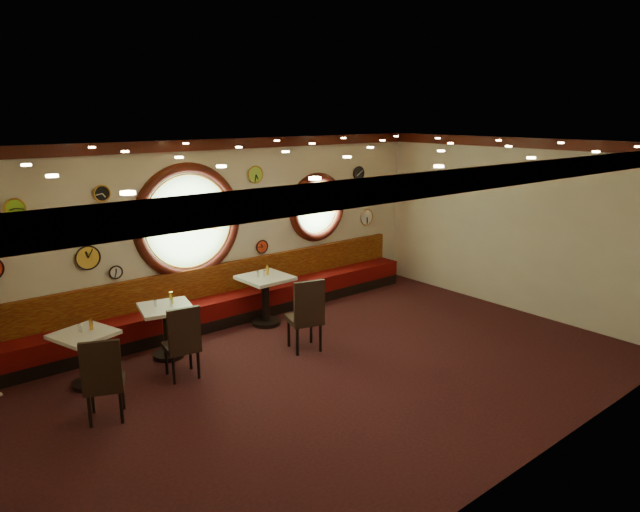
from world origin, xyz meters
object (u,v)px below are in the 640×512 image
Objects in this scene: table_b at (167,325)px; condiment_b_salt at (155,303)px; condiment_b_bottle at (171,298)px; condiment_c_pepper at (264,273)px; condiment_c_bottle at (267,270)px; chair_a at (103,375)px; chair_b at (183,338)px; chair_c at (307,311)px; condiment_a_pepper at (81,329)px; table_a at (86,352)px; table_c at (266,294)px; condiment_a_salt at (80,328)px; condiment_b_pepper at (171,303)px; condiment_a_bottle at (91,324)px; condiment_c_salt at (258,274)px.

condiment_b_salt is (-0.13, 0.08, 0.35)m from table_b.
condiment_b_bottle reaches higher than condiment_b_salt.
condiment_c_bottle reaches higher than condiment_c_pepper.
condiment_b_salt is at bearing 148.99° from table_b.
condiment_b_salt is at bearing 70.38° from chair_a.
chair_a is at bearing -137.25° from table_b.
chair_b reaches higher than condiment_b_salt.
chair_c is 3.21m from condiment_a_pepper.
table_a is 1.12m from chair_a.
table_c is 7.72× the size of condiment_c_pepper.
condiment_b_bottle is (1.42, 0.20, 0.08)m from condiment_a_salt.
table_a is 3.35m from condiment_c_bottle.
table_b is at bearing -31.01° from condiment_b_salt.
table_a is at bearing 178.24° from chair_c.
condiment_a_salt is at bearing -171.84° from condiment_b_bottle.
chair_b is at bearing -30.88° from condiment_a_pepper.
condiment_c_bottle is at bearing 8.03° from condiment_b_pepper.
table_c is 5.76× the size of condiment_a_bottle.
condiment_b_pepper is at bearing 83.51° from chair_b.
condiment_c_salt is (-0.12, 0.04, 0.38)m from table_c.
condiment_a_bottle is (-0.99, 0.69, 0.24)m from chair_b.
condiment_b_bottle is (0.05, 0.08, 0.05)m from condiment_b_pepper.
condiment_b_pepper is at bearing -25.02° from condiment_b_salt.
chair_b is (1.11, -0.65, 0.13)m from table_a.
condiment_b_salt reaches higher than table_b.
chair_a is at bearing -150.92° from chair_b.
condiment_c_bottle is at bearing 30.46° from table_c.
condiment_a_bottle is at bearing -173.32° from condiment_c_pepper.
condiment_b_pepper is (1.36, 0.15, 0.04)m from condiment_a_pepper.
condiment_a_bottle is at bearing 176.86° from chair_c.
chair_a reaches higher than condiment_a_salt.
condiment_b_salt reaches higher than condiment_a_pepper.
condiment_c_bottle reaches higher than condiment_a_bottle.
condiment_a_pepper is (0.12, 1.13, 0.20)m from chair_a.
condiment_a_pepper is 0.14m from condiment_a_bottle.
chair_a is 5.89× the size of condiment_c_pepper.
chair_b reaches higher than condiment_c_salt.
chair_a is 7.45× the size of condiment_b_pepper.
condiment_a_bottle is (-3.08, -0.36, 0.30)m from table_c.
condiment_c_bottle reaches higher than condiment_b_pepper.
condiment_b_bottle reaches higher than condiment_a_bottle.
chair_a is 0.92× the size of chair_c.
condiment_a_bottle reaches higher than condiment_a_pepper.
condiment_c_salt is at bearing 6.09° from condiment_b_bottle.
table_c is (1.93, 0.20, 0.04)m from table_b.
condiment_b_bottle is at bearing -173.91° from condiment_c_salt.
condiment_b_pepper is (1.48, 1.28, 0.24)m from chair_a.
condiment_b_pepper reaches higher than condiment_a_pepper.
condiment_c_pepper reaches higher than condiment_a_salt.
table_c is 10.21× the size of condiment_a_pepper.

